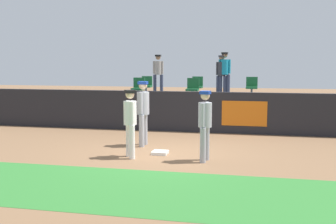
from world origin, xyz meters
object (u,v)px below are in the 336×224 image
object	(u,v)px
seat_back_right	(252,86)
spectator_hooded	(158,71)
first_base	(160,153)
seat_front_left	(138,87)
seat_back_center	(197,85)
seat_front_center	(193,88)
player_fielder_home	(130,119)
player_coach_visitor	(205,121)
seat_back_left	(146,85)
spectator_capped	(222,72)
spectator_casual	(224,71)
player_runner_visitor	(143,109)

from	to	relation	value
seat_back_right	spectator_hooded	size ratio (longest dim) A/B	0.47
first_base	seat_back_right	world-z (taller)	seat_back_right
seat_front_left	seat_back_center	world-z (taller)	same
seat_front_left	seat_back_right	bearing A→B (deg)	22.62
seat_front_center	seat_back_center	world-z (taller)	same
player_fielder_home	player_coach_visitor	world-z (taller)	player_coach_visitor
seat_back_left	seat_back_center	distance (m)	2.23
player_fielder_home	spectator_capped	world-z (taller)	spectator_capped
seat_back_right	spectator_casual	world-z (taller)	spectator_casual
first_base	seat_front_left	xyz separation A→B (m)	(-2.11, 5.18, 1.41)
player_fielder_home	spectator_capped	bearing A→B (deg)	136.01
first_base	seat_back_center	world-z (taller)	seat_back_center
player_runner_visitor	first_base	bearing A→B (deg)	36.54
seat_front_center	seat_back_center	distance (m)	1.80
player_runner_visitor	spectator_hooded	xyz separation A→B (m)	(-1.31, 7.17, 0.93)
player_runner_visitor	seat_front_left	xyz separation A→B (m)	(-1.38, 4.19, 0.37)
player_coach_visitor	spectator_casual	bearing A→B (deg)	-169.00
seat_front_left	spectator_capped	distance (m)	3.92
seat_back_center	spectator_casual	bearing A→B (deg)	29.95
seat_front_center	spectator_capped	distance (m)	2.65
player_fielder_home	spectator_hooded	distance (m)	8.87
seat_front_left	spectator_capped	size ratio (longest dim) A/B	0.48
seat_front_left	seat_back_right	size ratio (longest dim) A/B	1.00
seat_back_center	spectator_casual	world-z (taller)	spectator_casual
seat_front_left	seat_back_left	size ratio (longest dim) A/B	1.00
spectator_hooded	spectator_casual	bearing A→B (deg)	170.56
spectator_hooded	spectator_capped	bearing A→B (deg)	170.45
seat_front_center	seat_back_right	bearing A→B (deg)	39.66
seat_back_left	spectator_hooded	size ratio (longest dim) A/B	0.47
player_fielder_home	spectator_casual	bearing A→B (deg)	135.13
seat_front_left	seat_back_center	distance (m)	2.73
player_coach_visitor	seat_front_center	bearing A→B (deg)	-158.57
player_coach_visitor	spectator_casual	distance (m)	8.22
seat_back_right	seat_front_center	size ratio (longest dim) A/B	1.00
spectator_casual	first_base	bearing A→B (deg)	87.06
first_base	player_fielder_home	distance (m)	1.26
seat_back_center	spectator_hooded	world-z (taller)	spectator_hooded
seat_front_left	seat_back_left	xyz separation A→B (m)	(-0.17, 1.80, 0.00)
spectator_hooded	spectator_casual	world-z (taller)	spectator_casual
spectator_capped	spectator_casual	bearing A→B (deg)	-178.45
seat_back_left	spectator_hooded	bearing A→B (deg)	78.55
seat_front_left	spectator_casual	distance (m)	4.02
spectator_capped	player_fielder_home	bearing A→B (deg)	88.53
spectator_capped	spectator_casual	xyz separation A→B (m)	(0.13, -0.02, 0.07)
first_base	player_runner_visitor	distance (m)	1.61
seat_back_center	seat_front_center	bearing A→B (deg)	-87.13
player_runner_visitor	seat_back_center	size ratio (longest dim) A/B	2.22
first_base	player_runner_visitor	size ratio (longest dim) A/B	0.21
player_runner_visitor	seat_back_right	bearing A→B (deg)	153.93
first_base	spectator_capped	distance (m)	7.92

